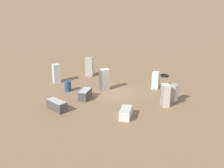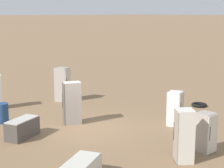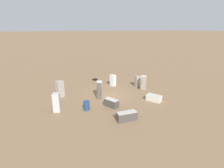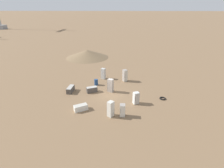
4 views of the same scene
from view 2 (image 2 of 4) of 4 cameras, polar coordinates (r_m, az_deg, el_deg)
The scene contains 9 objects.
ground_plane at distance 16.68m, azimuth -4.38°, elevation -6.70°, with size 1000.00×1000.00×0.00m, color #846647.
discarded_fridge_0 at distance 17.08m, azimuth 9.61°, elevation -3.70°, with size 0.82×0.84×1.55m.
discarded_fridge_1 at distance 15.73m, azimuth -13.50°, elevation -6.58°, with size 1.23×1.64×0.79m.
discarded_fridge_2 at distance 13.04m, azimuth 10.93°, elevation -7.75°, with size 0.87×0.86×1.83m.
discarded_fridge_3 at distance 17.11m, azimuth -6.11°, elevation -2.90°, with size 0.83×0.94×1.94m.
discarded_fridge_4 at distance 21.53m, azimuth -7.54°, elevation -0.08°, with size 0.94×0.86×1.93m.
discarded_fridge_6 at distance 14.13m, azimuth 14.10°, elevation -7.17°, with size 0.64×0.59×1.47m.
scrap_tire at distance 20.87m, azimuth 13.13°, elevation -3.10°, with size 0.83×0.83×0.17m.
rusty_barrel at distance 18.00m, azimuth -16.39°, elevation -4.27°, with size 0.57×0.57×0.92m.
Camera 2 is at (-12.84, 9.38, 5.05)m, focal length 60.00 mm.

